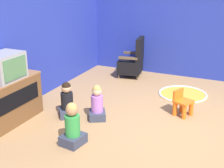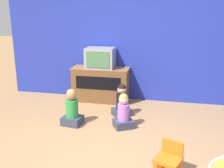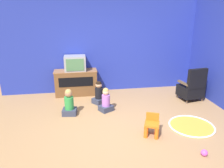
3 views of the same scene
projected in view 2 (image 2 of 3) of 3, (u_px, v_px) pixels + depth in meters
ground_plane at (123, 162)px, 3.35m from camera, size 30.00×30.00×0.00m
wall_back at (140, 36)px, 5.40m from camera, size 5.81×0.12×2.73m
tv_cabinet at (101, 84)px, 5.54m from camera, size 1.19×0.45×0.72m
television at (100, 58)px, 5.38m from camera, size 0.58×0.43×0.41m
yellow_kid_chair at (168, 163)px, 2.99m from camera, size 0.36×0.35×0.43m
child_watching_left at (123, 113)px, 4.29m from camera, size 0.39×0.38×0.59m
child_watching_center at (122, 102)px, 4.78m from camera, size 0.41×0.40×0.60m
child_watching_right at (72, 109)px, 4.40m from camera, size 0.35×0.32×0.63m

